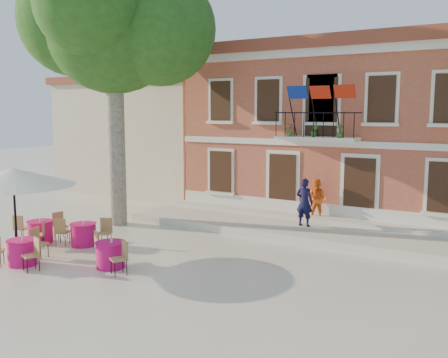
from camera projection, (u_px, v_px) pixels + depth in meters
ground at (194, 254)px, 16.04m from camera, size 90.00×90.00×0.00m
main_building at (351, 128)px, 23.02m from camera, size 13.50×9.59×7.50m
neighbor_west at (165, 134)px, 29.78m from camera, size 9.40×9.40×6.40m
terrace at (304, 229)px, 18.75m from camera, size 14.00×3.40×0.30m
plane_tree_west at (113, 25)px, 19.20m from camera, size 5.42×5.42×10.65m
patio_umbrella at (13, 177)px, 15.42m from camera, size 3.79×3.79×2.82m
pedestrian_navy at (304, 202)px, 18.52m from camera, size 0.68×0.47×1.80m
pedestrian_orange at (317, 200)px, 19.56m from camera, size 0.80×0.63×1.63m
cafe_table_0 at (40, 230)px, 17.41m from camera, size 1.81×1.81×0.95m
cafe_table_1 at (22, 251)px, 14.86m from camera, size 1.84×1.76×0.95m
cafe_table_3 at (83, 233)px, 17.00m from camera, size 1.93×1.15×0.95m
cafe_table_4 at (111, 254)px, 14.60m from camera, size 1.88×1.31×0.95m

